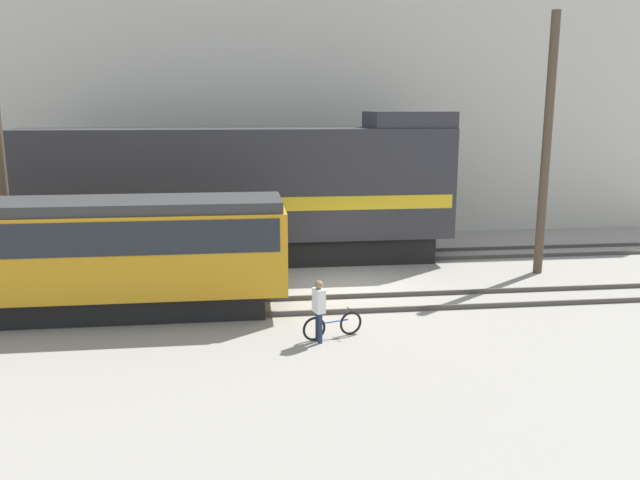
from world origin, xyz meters
TOP-DOWN VIEW (x-y plane):
  - ground_plane at (0.00, 0.00)m, footprint 120.00×120.00m
  - track_near at (0.00, -1.98)m, footprint 60.00×1.50m
  - track_far at (0.00, 3.93)m, footprint 60.00×1.50m
  - building_backdrop at (0.00, 11.78)m, footprint 39.09×6.00m
  - freight_locomotive at (-3.51, 3.93)m, footprint 16.02×3.04m
  - streetcar at (-7.45, -1.98)m, footprint 10.44×2.54m
  - bicycle at (-1.20, -4.53)m, footprint 1.60×0.64m
  - person at (-1.59, -4.80)m, footprint 0.32×0.41m
  - utility_pole_left at (-10.78, 0.98)m, footprint 0.26×0.26m
  - utility_pole_center at (6.97, 0.98)m, footprint 0.31×0.31m

SIDE VIEW (x-z plane):
  - ground_plane at x=0.00m, z-range 0.00..0.00m
  - track_near at x=0.00m, z-range 0.00..0.14m
  - track_far at x=0.00m, z-range 0.00..0.14m
  - bicycle at x=-1.20m, z-range -0.03..0.66m
  - person at x=-1.59m, z-range 0.16..1.76m
  - streetcar at x=-7.45m, z-range 0.24..3.52m
  - freight_locomotive at x=-3.51m, z-range -0.17..5.45m
  - utility_pole_left at x=-10.78m, z-range 0.00..7.54m
  - utility_pole_center at x=6.97m, z-range 0.00..8.89m
  - building_backdrop at x=0.00m, z-range 0.00..13.45m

